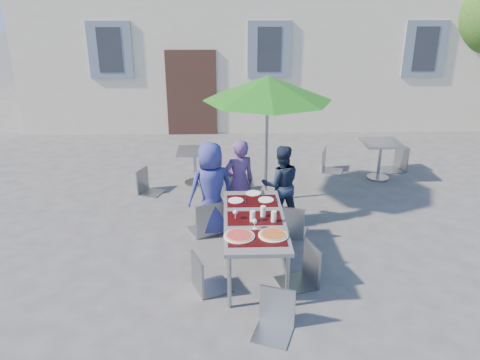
{
  "coord_description": "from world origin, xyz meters",
  "views": [
    {
      "loc": [
        -1.13,
        -4.71,
        3.47
      ],
      "look_at": [
        -0.93,
        1.69,
        0.94
      ],
      "focal_mm": 35.0,
      "sensor_mm": 36.0,
      "label": 1
    }
  ],
  "objects_px": {
    "chair_2": "(292,201)",
    "chair_4": "(306,242)",
    "child_1": "(239,183)",
    "bg_chair_l_0": "(146,167)",
    "chair_1": "(252,204)",
    "bg_chair_r_1": "(399,143)",
    "child_0": "(211,189)",
    "cafe_table_1": "(380,153)",
    "chair_5": "(276,289)",
    "pizza_near_left": "(239,236)",
    "patio_umbrella": "(268,89)",
    "cafe_table_0": "(195,162)",
    "dining_table": "(254,222)",
    "child_2": "(281,185)",
    "chair_3": "(204,252)",
    "chair_0": "(207,197)",
    "pizza_near_right": "(273,235)",
    "bg_chair_l_1": "(330,147)",
    "bg_chair_r_0": "(222,163)"
  },
  "relations": [
    {
      "from": "chair_4",
      "to": "bg_chair_r_0",
      "type": "bearing_deg",
      "value": 109.25
    },
    {
      "from": "dining_table",
      "to": "bg_chair_l_0",
      "type": "height_order",
      "value": "bg_chair_l_0"
    },
    {
      "from": "dining_table",
      "to": "pizza_near_left",
      "type": "bearing_deg",
      "value": -112.92
    },
    {
      "from": "dining_table",
      "to": "chair_0",
      "type": "xyz_separation_m",
      "value": [
        -0.66,
        1.0,
        -0.08
      ]
    },
    {
      "from": "dining_table",
      "to": "chair_4",
      "type": "bearing_deg",
      "value": -31.04
    },
    {
      "from": "patio_umbrella",
      "to": "bg_chair_l_1",
      "type": "bearing_deg",
      "value": 45.43
    },
    {
      "from": "chair_0",
      "to": "chair_4",
      "type": "bearing_deg",
      "value": -47.07
    },
    {
      "from": "child_0",
      "to": "chair_2",
      "type": "xyz_separation_m",
      "value": [
        1.22,
        -0.17,
        -0.15
      ]
    },
    {
      "from": "bg_chair_l_0",
      "to": "child_0",
      "type": "bearing_deg",
      "value": -52.18
    },
    {
      "from": "chair_2",
      "to": "patio_umbrella",
      "type": "xyz_separation_m",
      "value": [
        -0.28,
        1.36,
        1.43
      ]
    },
    {
      "from": "pizza_near_right",
      "to": "child_1",
      "type": "height_order",
      "value": "child_1"
    },
    {
      "from": "cafe_table_1",
      "to": "bg_chair_l_1",
      "type": "bearing_deg",
      "value": 152.43
    },
    {
      "from": "dining_table",
      "to": "cafe_table_0",
      "type": "xyz_separation_m",
      "value": [
        -0.97,
        3.11,
        -0.24
      ]
    },
    {
      "from": "child_1",
      "to": "cafe_table_1",
      "type": "bearing_deg",
      "value": -166.41
    },
    {
      "from": "patio_umbrella",
      "to": "bg_chair_r_1",
      "type": "bearing_deg",
      "value": 27.17
    },
    {
      "from": "chair_4",
      "to": "chair_5",
      "type": "xyz_separation_m",
      "value": [
        -0.47,
        -0.9,
        -0.06
      ]
    },
    {
      "from": "pizza_near_left",
      "to": "bg_chair_l_1",
      "type": "xyz_separation_m",
      "value": [
        2.02,
        4.24,
        -0.23
      ]
    },
    {
      "from": "cafe_table_1",
      "to": "bg_chair_l_1",
      "type": "relative_size",
      "value": 0.85
    },
    {
      "from": "cafe_table_1",
      "to": "patio_umbrella",
      "type": "bearing_deg",
      "value": -157.2
    },
    {
      "from": "chair_0",
      "to": "cafe_table_1",
      "type": "xyz_separation_m",
      "value": [
        3.38,
        2.26,
        -0.08
      ]
    },
    {
      "from": "pizza_near_left",
      "to": "cafe_table_0",
      "type": "height_order",
      "value": "pizza_near_left"
    },
    {
      "from": "chair_3",
      "to": "cafe_table_0",
      "type": "distance_m",
      "value": 3.62
    },
    {
      "from": "child_0",
      "to": "bg_chair_r_1",
      "type": "bearing_deg",
      "value": -167.9
    },
    {
      "from": "dining_table",
      "to": "cafe_table_0",
      "type": "height_order",
      "value": "dining_table"
    },
    {
      "from": "cafe_table_0",
      "to": "bg_chair_r_1",
      "type": "distance_m",
      "value": 4.28
    },
    {
      "from": "pizza_near_left",
      "to": "chair_1",
      "type": "bearing_deg",
      "value": 80.49
    },
    {
      "from": "child_2",
      "to": "chair_2",
      "type": "relative_size",
      "value": 1.32
    },
    {
      "from": "patio_umbrella",
      "to": "bg_chair_l_1",
      "type": "xyz_separation_m",
      "value": [
        1.45,
        1.48,
        -1.48
      ]
    },
    {
      "from": "child_1",
      "to": "chair_2",
      "type": "height_order",
      "value": "child_1"
    },
    {
      "from": "child_0",
      "to": "cafe_table_1",
      "type": "xyz_separation_m",
      "value": [
        3.32,
        2.19,
        -0.18
      ]
    },
    {
      "from": "chair_1",
      "to": "bg_chair_l_0",
      "type": "bearing_deg",
      "value": 137.02
    },
    {
      "from": "patio_umbrella",
      "to": "cafe_table_0",
      "type": "xyz_separation_m",
      "value": [
        -1.31,
        0.85,
        -1.56
      ]
    },
    {
      "from": "chair_2",
      "to": "bg_chair_l_1",
      "type": "distance_m",
      "value": 3.07
    },
    {
      "from": "chair_2",
      "to": "chair_4",
      "type": "bearing_deg",
      "value": -90.05
    },
    {
      "from": "child_0",
      "to": "bg_chair_l_1",
      "type": "relative_size",
      "value": 1.58
    },
    {
      "from": "chair_2",
      "to": "chair_4",
      "type": "xyz_separation_m",
      "value": [
        -0.0,
        -1.28,
        0.01
      ]
    },
    {
      "from": "chair_5",
      "to": "bg_chair_r_1",
      "type": "distance_m",
      "value": 5.92
    },
    {
      "from": "patio_umbrella",
      "to": "child_2",
      "type": "bearing_deg",
      "value": -79.25
    },
    {
      "from": "cafe_table_1",
      "to": "child_0",
      "type": "bearing_deg",
      "value": -146.59
    },
    {
      "from": "chair_1",
      "to": "chair_4",
      "type": "relative_size",
      "value": 0.89
    },
    {
      "from": "child_2",
      "to": "cafe_table_1",
      "type": "height_order",
      "value": "child_2"
    },
    {
      "from": "chair_5",
      "to": "pizza_near_left",
      "type": "bearing_deg",
      "value": 115.53
    },
    {
      "from": "pizza_near_left",
      "to": "child_0",
      "type": "bearing_deg",
      "value": 103.55
    },
    {
      "from": "child_1",
      "to": "bg_chair_l_0",
      "type": "distance_m",
      "value": 2.17
    },
    {
      "from": "chair_1",
      "to": "bg_chair_r_1",
      "type": "relative_size",
      "value": 0.88
    },
    {
      "from": "pizza_near_left",
      "to": "pizza_near_right",
      "type": "relative_size",
      "value": 1.04
    },
    {
      "from": "chair_1",
      "to": "cafe_table_0",
      "type": "bearing_deg",
      "value": 114.6
    },
    {
      "from": "chair_1",
      "to": "chair_5",
      "type": "xyz_separation_m",
      "value": [
        0.13,
        -2.22,
        0.01
      ]
    },
    {
      "from": "chair_5",
      "to": "cafe_table_0",
      "type": "relative_size",
      "value": 1.31
    },
    {
      "from": "chair_2",
      "to": "bg_chair_r_1",
      "type": "distance_m",
      "value": 3.89
    }
  ]
}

